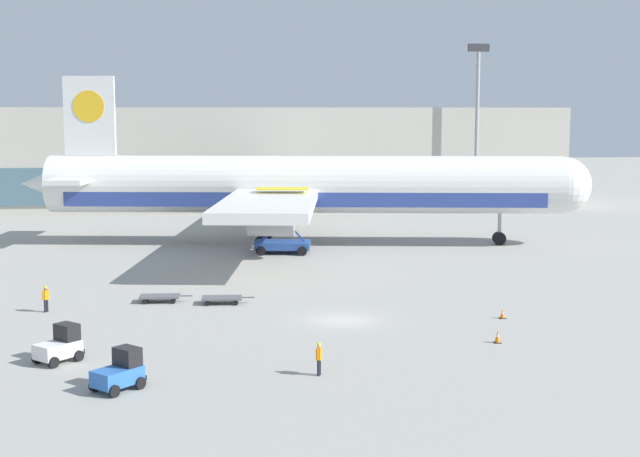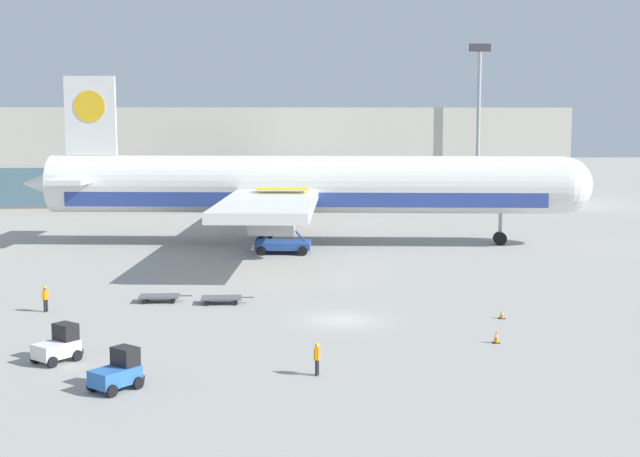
# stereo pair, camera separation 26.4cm
# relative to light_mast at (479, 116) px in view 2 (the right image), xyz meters

# --- Properties ---
(ground_plane) EXTENTS (400.00, 400.00, 0.00)m
(ground_plane) POSITION_rel_light_mast_xyz_m (-26.06, -59.29, -12.94)
(ground_plane) COLOR #9E9B93
(terminal_building) EXTENTS (90.00, 18.20, 14.00)m
(terminal_building) POSITION_rel_light_mast_xyz_m (-31.36, 11.04, -5.95)
(terminal_building) COLOR #BCB7A8
(terminal_building) RESTS_ON ground_plane
(light_mast) EXTENTS (2.80, 0.50, 22.25)m
(light_mast) POSITION_rel_light_mast_xyz_m (0.00, 0.00, 0.00)
(light_mast) COLOR #9EA0A5
(light_mast) RESTS_ON ground_plane
(airplane_main) EXTENTS (57.86, 48.65, 17.00)m
(airplane_main) POSITION_rel_light_mast_xyz_m (-26.04, -25.30, -7.10)
(airplane_main) COLOR white
(airplane_main) RESTS_ON ground_plane
(scissor_lift_loader) EXTENTS (5.57, 4.01, 6.23)m
(scissor_lift_loader) POSITION_rel_light_mast_xyz_m (-27.97, -31.28, -10.63)
(scissor_lift_loader) COLOR #284C99
(scissor_lift_loader) RESTS_ON ground_plane
(baggage_tug_mid) EXTENTS (2.71, 2.75, 2.00)m
(baggage_tug_mid) POSITION_rel_light_mast_xyz_m (-42.51, -67.21, -12.07)
(baggage_tug_mid) COLOR silver
(baggage_tug_mid) RESTS_ON ground_plane
(baggage_tug_far) EXTENTS (2.72, 2.75, 2.00)m
(baggage_tug_far) POSITION_rel_light_mast_xyz_m (-38.77, -72.53, -12.07)
(baggage_tug_far) COLOR #2D66B7
(baggage_tug_far) RESTS_ON ground_plane
(baggage_dolly_lead) EXTENTS (3.73, 1.60, 0.48)m
(baggage_dolly_lead) POSITION_rel_light_mast_xyz_m (-38.18, -52.42, -12.55)
(baggage_dolly_lead) COLOR #56565B
(baggage_dolly_lead) RESTS_ON ground_plane
(baggage_dolly_second) EXTENTS (3.73, 1.60, 0.48)m
(baggage_dolly_second) POSITION_rel_light_mast_xyz_m (-33.80, -53.44, -12.55)
(baggage_dolly_second) COLOR #56565B
(baggage_dolly_second) RESTS_ON ground_plane
(ground_crew_near) EXTENTS (0.35, 0.52, 1.72)m
(ground_crew_near) POSITION_rel_light_mast_xyz_m (-28.93, -71.31, -11.93)
(ground_crew_near) COLOR black
(ground_crew_near) RESTS_ON ground_plane
(ground_crew_far) EXTENTS (0.39, 0.48, 1.78)m
(ground_crew_far) POSITION_rel_light_mast_xyz_m (-45.59, -54.77, -11.89)
(ground_crew_far) COLOR black
(ground_crew_far) RESTS_ON ground_plane
(traffic_cone_near) EXTENTS (0.40, 0.40, 0.76)m
(traffic_cone_near) POSITION_rel_light_mast_xyz_m (-17.87, -66.04, -12.57)
(traffic_cone_near) COLOR black
(traffic_cone_near) RESTS_ON ground_plane
(traffic_cone_far) EXTENTS (0.40, 0.40, 0.61)m
(traffic_cone_far) POSITION_rel_light_mast_xyz_m (-15.62, -60.02, -12.65)
(traffic_cone_far) COLOR black
(traffic_cone_far) RESTS_ON ground_plane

